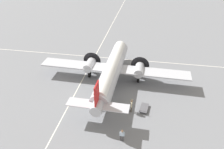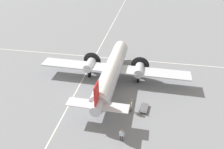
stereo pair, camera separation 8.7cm
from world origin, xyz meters
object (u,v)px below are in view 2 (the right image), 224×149
(airliner_main, at_px, (113,68))
(suitcase_upright_spare, at_px, (124,109))
(crew_foreground, at_px, (122,134))
(traffic_cone, at_px, (98,110))
(suitcase_near_door, at_px, (127,110))
(baggage_cart, at_px, (144,108))
(passenger_boarding, at_px, (131,104))

(airliner_main, xyz_separation_m, suitcase_upright_spare, (-2.71, 6.50, -2.28))
(crew_foreground, distance_m, traffic_cone, 5.67)
(suitcase_near_door, height_order, baggage_cart, baggage_cart)
(airliner_main, relative_size, crew_foreground, 14.10)
(baggage_cart, height_order, traffic_cone, traffic_cone)
(passenger_boarding, xyz_separation_m, traffic_cone, (4.22, 0.94, -0.88))
(passenger_boarding, distance_m, suitcase_upright_spare, 1.33)
(suitcase_upright_spare, bearing_deg, traffic_cone, 15.04)
(traffic_cone, bearing_deg, crew_foreground, 130.94)
(traffic_cone, bearing_deg, airliner_main, -94.43)
(crew_foreground, relative_size, baggage_cart, 0.79)
(suitcase_near_door, xyz_separation_m, baggage_cart, (-2.16, -0.68, 0.04))
(passenger_boarding, distance_m, baggage_cart, 2.00)
(baggage_cart, bearing_deg, passenger_boarding, 118.30)
(airliner_main, bearing_deg, suitcase_upright_spare, -156.04)
(passenger_boarding, bearing_deg, traffic_cone, 100.41)
(suitcase_upright_spare, height_order, baggage_cart, baggage_cart)
(traffic_cone, bearing_deg, suitcase_near_door, -166.64)
(suitcase_near_door, bearing_deg, baggage_cart, -162.38)
(passenger_boarding, relative_size, suitcase_near_door, 3.75)
(airliner_main, bearing_deg, passenger_boarding, -149.19)
(passenger_boarding, height_order, baggage_cart, passenger_boarding)
(suitcase_upright_spare, height_order, traffic_cone, traffic_cone)
(traffic_cone, bearing_deg, passenger_boarding, -167.49)
(suitcase_near_door, bearing_deg, traffic_cone, 13.36)
(airliner_main, bearing_deg, baggage_cart, -136.30)
(airliner_main, height_order, suitcase_near_door, airliner_main)
(suitcase_near_door, distance_m, suitcase_upright_spare, 0.44)
(airliner_main, distance_m, suitcase_near_door, 7.58)
(suitcase_upright_spare, distance_m, baggage_cart, 2.68)
(passenger_boarding, bearing_deg, crew_foreground, 171.99)
(suitcase_near_door, height_order, suitcase_upright_spare, suitcase_upright_spare)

